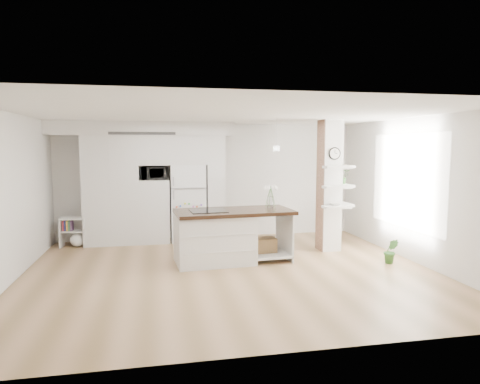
% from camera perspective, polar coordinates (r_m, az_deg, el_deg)
% --- Properties ---
extents(floor, '(7.00, 6.00, 0.01)m').
position_cam_1_polar(floor, '(7.52, -1.27, -10.60)').
color(floor, tan).
rests_on(floor, ground).
extents(room, '(7.04, 6.04, 2.72)m').
position_cam_1_polar(room, '(7.21, -1.30, 3.68)').
color(room, white).
rests_on(room, ground).
extents(cabinet_wall, '(4.00, 0.71, 2.70)m').
position_cam_1_polar(cabinet_wall, '(9.79, -12.40, 2.11)').
color(cabinet_wall, white).
rests_on(cabinet_wall, floor).
extents(refrigerator, '(0.78, 0.69, 1.75)m').
position_cam_1_polar(refrigerator, '(9.89, -6.96, -1.43)').
color(refrigerator, white).
rests_on(refrigerator, floor).
extents(column, '(0.69, 0.90, 2.70)m').
position_cam_1_polar(column, '(9.02, 12.50, 0.80)').
color(column, silver).
rests_on(column, floor).
extents(window, '(0.00, 2.40, 2.40)m').
position_cam_1_polar(window, '(8.79, 21.30, 1.37)').
color(window, white).
rests_on(window, room).
extents(pendant_light, '(0.12, 0.12, 0.10)m').
position_cam_1_polar(pendant_light, '(7.82, 10.94, 5.70)').
color(pendant_light, white).
rests_on(pendant_light, room).
extents(kitchen_island, '(2.24, 1.18, 1.55)m').
position_cam_1_polar(kitchen_island, '(8.02, -2.57, -5.81)').
color(kitchen_island, white).
rests_on(kitchen_island, floor).
extents(bookshelf, '(0.57, 0.37, 0.64)m').
position_cam_1_polar(bookshelf, '(9.93, -21.15, -5.23)').
color(bookshelf, white).
rests_on(bookshelf, floor).
extents(floor_plant_a, '(0.32, 0.30, 0.47)m').
position_cam_1_polar(floor_plant_a, '(8.44, 19.48, -7.44)').
color(floor_plant_a, '#2F6628').
rests_on(floor_plant_a, floor).
extents(floor_plant_b, '(0.27, 0.27, 0.43)m').
position_cam_1_polar(floor_plant_b, '(10.66, 12.48, -4.58)').
color(floor_plant_b, '#2F6628').
rests_on(floor_plant_b, floor).
extents(microwave, '(0.54, 0.37, 0.30)m').
position_cam_1_polar(microwave, '(9.74, -11.39, 2.49)').
color(microwave, '#2D2D2D').
rests_on(microwave, cabinet_wall).
extents(shelf_plant, '(0.27, 0.23, 0.30)m').
position_cam_1_polar(shelf_plant, '(9.26, 13.53, 1.99)').
color(shelf_plant, '#2F6628').
rests_on(shelf_plant, column).
extents(decor_bowl, '(0.22, 0.22, 0.05)m').
position_cam_1_polar(decor_bowl, '(8.82, 12.58, -1.61)').
color(decor_bowl, white).
rests_on(decor_bowl, column).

